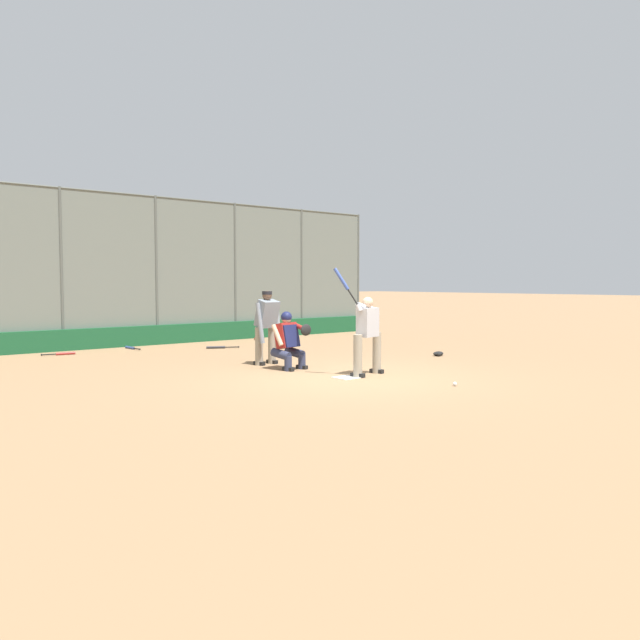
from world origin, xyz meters
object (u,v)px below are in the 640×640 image
fielding_glove_on_dirt (438,354)px  spare_bat_by_padding (63,354)px  batter_at_plate (367,333)px  baseball_loose (455,384)px  spare_bat_near_backstop (257,339)px  spare_bat_third_base_side (218,347)px  spare_bat_first_base_side (131,348)px  catcher_behind_plate (289,339)px  umpire_home (267,325)px

fielding_glove_on_dirt → spare_bat_by_padding: bearing=-40.6°
batter_at_plate → baseball_loose: bearing=85.7°
batter_at_plate → spare_bat_near_backstop: bearing=-121.3°
spare_bat_by_padding → batter_at_plate: bearing=-55.2°
spare_bat_by_padding → spare_bat_third_base_side: same height
spare_bat_near_backstop → spare_bat_first_base_side: size_ratio=1.03×
spare_bat_near_backstop → spare_bat_third_base_side: size_ratio=1.04×
spare_bat_near_backstop → baseball_loose: size_ratio=11.35×
spare_bat_first_base_side → catcher_behind_plate: bearing=-174.9°
spare_bat_first_base_side → baseball_loose: bearing=-172.6°
batter_at_plate → spare_bat_by_padding: 8.13m
spare_bat_third_base_side → spare_bat_first_base_side: same height
spare_bat_first_base_side → baseball_loose: 9.65m
batter_at_plate → spare_bat_near_backstop: 7.90m
spare_bat_by_padding → spare_bat_third_base_side: (-3.78, 1.13, 0.00)m
fielding_glove_on_dirt → baseball_loose: fielding_glove_on_dirt is taller
spare_bat_third_base_side → catcher_behind_plate: bearing=107.1°
fielding_glove_on_dirt → baseball_loose: bearing=43.4°
spare_bat_first_base_side → umpire_home: bearing=-172.5°
batter_at_plate → spare_bat_first_base_side: batter_at_plate is taller
batter_at_plate → spare_bat_third_base_side: bearing=-105.9°
batter_at_plate → baseball_loose: (-0.31, 1.90, -0.80)m
spare_bat_third_base_side → baseball_loose: 8.05m
spare_bat_near_backstop → spare_bat_first_base_side: 4.05m
baseball_loose → spare_bat_third_base_side: bearing=-89.6°
umpire_home → spare_bat_by_padding: umpire_home is taller
spare_bat_third_base_side → fielding_glove_on_dirt: fielding_glove_on_dirt is taller
spare_bat_first_base_side → fielding_glove_on_dirt: fielding_glove_on_dirt is taller
catcher_behind_plate → umpire_home: 0.95m
umpire_home → fielding_glove_on_dirt: (-4.19, 1.36, -0.82)m
batter_at_plate → spare_bat_first_base_side: bearing=-91.2°
spare_bat_near_backstop → baseball_loose: (2.09, 9.38, 0.00)m
batter_at_plate → catcher_behind_plate: size_ratio=1.74×
spare_bat_by_padding → spare_bat_third_base_side: bearing=-7.7°
umpire_home → spare_bat_by_padding: bearing=-65.6°
spare_bat_by_padding → spare_bat_near_backstop: bearing=10.9°
spare_bat_near_backstop → spare_bat_first_base_side: (4.05, -0.07, -0.00)m
batter_at_plate → spare_bat_third_base_side: (-0.25, -6.15, -0.80)m
spare_bat_first_base_side → spare_bat_by_padding: bearing=93.8°
umpire_home → fielding_glove_on_dirt: 4.48m
spare_bat_third_base_side → fielding_glove_on_dirt: (-3.33, 4.95, 0.02)m
spare_bat_third_base_side → spare_bat_first_base_side: bearing=-7.6°
batter_at_plate → umpire_home: batter_at_plate is taller
umpire_home → spare_bat_third_base_side: bearing=-110.7°
spare_bat_by_padding → spare_bat_first_base_side: bearing=17.0°
catcher_behind_plate → spare_bat_third_base_side: catcher_behind_plate is taller
umpire_home → spare_bat_first_base_side: umpire_home is taller
umpire_home → baseball_loose: umpire_home is taller
spare_bat_near_backstop → baseball_loose: baseball_loose is taller
catcher_behind_plate → baseball_loose: (-0.98, 3.54, -0.59)m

